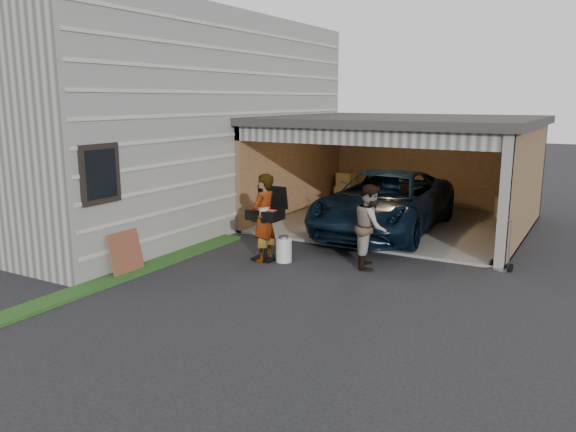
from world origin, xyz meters
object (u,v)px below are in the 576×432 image
woman (264,218)px  hand_truck (500,261)px  plywood_panel (126,253)px  minivan (385,205)px  propane_tank (284,250)px  man (370,226)px  bbq_grill (266,217)px

woman → hand_truck: (4.43, 1.79, -0.73)m
plywood_panel → minivan: bearing=60.8°
minivan → hand_truck: minivan is taller
propane_tank → hand_truck: bearing=21.9°
man → bbq_grill: 2.19m
man → hand_truck: 2.66m
minivan → hand_truck: (3.10, -1.79, -0.55)m
minivan → plywood_panel: 6.50m
propane_tank → minivan: bearing=74.6°
bbq_grill → plywood_panel: size_ratio=1.82×
bbq_grill → hand_truck: size_ratio=1.48×
plywood_panel → woman: bearing=48.6°
minivan → propane_tank: minivan is taller
bbq_grill → propane_tank: (0.41, 0.02, -0.67)m
woman → man: bearing=109.1°
woman → propane_tank: (0.38, 0.17, -0.67)m
minivan → bbq_grill: bbq_grill is taller
minivan → plywood_panel: (-3.17, -5.67, -0.34)m
bbq_grill → propane_tank: bearing=2.9°
man → woman: bearing=88.2°
man → bbq_grill: bearing=84.2°
woman → bbq_grill: size_ratio=1.19×
bbq_grill → hand_truck: bearing=20.3°
plywood_panel → hand_truck: hand_truck is taller
plywood_panel → hand_truck: 7.37m
minivan → bbq_grill: bearing=-114.0°
minivan → hand_truck: bearing=-32.4°
propane_tank → hand_truck: 4.36m
propane_tank → plywood_panel: size_ratio=0.59×
minivan → bbq_grill: 3.70m
minivan → hand_truck: size_ratio=5.19×
man → propane_tank: (-1.69, -0.56, -0.60)m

